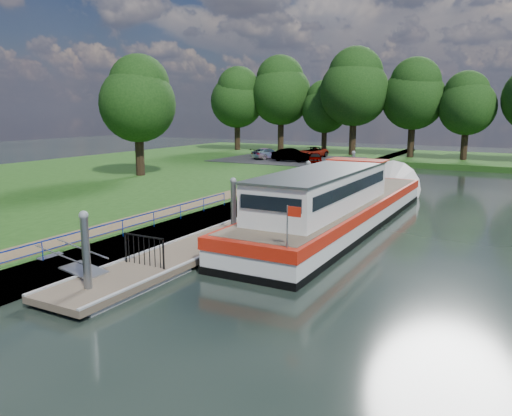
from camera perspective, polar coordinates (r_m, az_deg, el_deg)
The scene contains 17 objects.
ground at distance 17.61m, azimuth -17.32°, elevation -9.46°, with size 160.00×160.00×0.00m, color black.
riverbank at distance 40.36m, azimuth -19.87°, elevation 2.38°, with size 32.00×90.00×0.78m, color #1B4212.
bank_edge at distance 30.61m, azimuth -0.32°, elevation 0.46°, with size 1.10×90.00×0.78m, color #473D2D.
footpath at distance 25.91m, azimuth -11.50°, elevation -0.79°, with size 1.60×40.00×0.05m, color brown.
carpark at distance 54.67m, azimuth 3.71°, elevation 5.57°, with size 14.00×12.00×0.06m, color black.
blue_fence at distance 21.14m, azimuth -16.88°, elevation -2.30°, with size 0.04×18.04×0.72m.
pontoon at distance 27.75m, azimuth 2.27°, elevation -1.09°, with size 2.50×30.00×0.56m.
mooring_piles at distance 27.54m, azimuth 2.29°, elevation 1.14°, with size 0.30×27.30×3.55m.
gangway at distance 19.04m, azimuth -20.24°, elevation -6.10°, with size 2.58×1.00×0.92m.
gate_panel at distance 18.76m, azimuth -12.69°, elevation -4.27°, with size 1.85×0.05×1.15m.
barge at distance 26.91m, azimuth 9.89°, elevation 0.33°, with size 4.36×21.15×4.78m.
horizon_trees at distance 61.53m, azimuth 16.33°, elevation 12.43°, with size 54.38×10.03×12.87m.
bank_tree_a at distance 42.12m, azimuth -13.33°, elevation 12.14°, with size 6.12×6.12×9.72m.
car_a at distance 50.37m, azimuth 6.79°, elevation 5.70°, with size 1.28×3.18×1.08m, color #999999.
car_b at distance 52.04m, azimuth 4.05°, elevation 6.06°, with size 1.40×4.03×1.33m, color #999999.
car_c at distance 55.03m, azimuth 1.32°, elevation 6.27°, with size 1.63×4.01×1.16m, color #999999.
car_d at distance 56.48m, azimuth 6.35°, elevation 6.35°, with size 1.98×4.30×1.20m, color #999999.
Camera 1 is at (12.11, -11.27, 6.03)m, focal length 35.00 mm.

